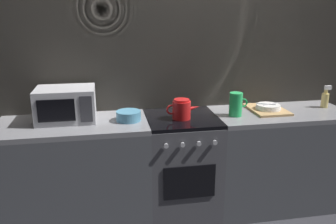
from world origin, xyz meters
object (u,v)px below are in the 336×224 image
at_px(pitcher, 236,104).
at_px(spray_bottle, 325,99).
at_px(microwave, 66,104).
at_px(dish_pile, 267,108).
at_px(mixing_bowl, 129,116).
at_px(kettle, 182,109).
at_px(stove_unit, 181,166).

relative_size(pitcher, spray_bottle, 0.99).
bearing_deg(microwave, dish_pile, -1.18).
bearing_deg(pitcher, dish_pile, 14.56).
height_order(mixing_bowl, spray_bottle, spray_bottle).
distance_m(kettle, spray_bottle, 1.37).
height_order(mixing_bowl, pitcher, pitcher).
height_order(mixing_bowl, dish_pile, mixing_bowl).
xyz_separation_m(kettle, pitcher, (0.47, 0.00, 0.02)).
bearing_deg(microwave, mixing_bowl, -10.72).
relative_size(pitcher, dish_pile, 0.50).
distance_m(stove_unit, dish_pile, 0.92).
bearing_deg(stove_unit, mixing_bowl, -178.10).
bearing_deg(spray_bottle, dish_pile, -178.53).
bearing_deg(mixing_bowl, pitcher, -1.85).
bearing_deg(mixing_bowl, dish_pile, 2.67).
xyz_separation_m(stove_unit, kettle, (-0.01, -0.04, 0.53)).
height_order(stove_unit, spray_bottle, spray_bottle).
bearing_deg(pitcher, stove_unit, 174.48).
relative_size(kettle, mixing_bowl, 1.42).
xyz_separation_m(microwave, mixing_bowl, (0.49, -0.09, -0.10)).
height_order(stove_unit, dish_pile, dish_pile).
relative_size(kettle, spray_bottle, 1.40).
bearing_deg(pitcher, microwave, 174.99).
height_order(microwave, spray_bottle, microwave).
distance_m(microwave, dish_pile, 1.73).
bearing_deg(stove_unit, kettle, -106.95).
relative_size(microwave, mixing_bowl, 2.30).
distance_m(kettle, pitcher, 0.47).
distance_m(stove_unit, kettle, 0.53).
bearing_deg(kettle, dish_pile, 6.21).
xyz_separation_m(mixing_bowl, spray_bottle, (1.80, 0.07, 0.04)).
height_order(stove_unit, kettle, kettle).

